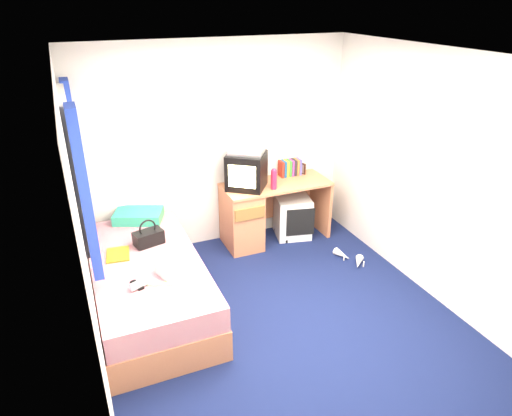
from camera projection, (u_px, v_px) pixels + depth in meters
name	position (u px, v px, depth m)	size (l,w,h in m)	color
ground	(278.00, 316.00, 4.38)	(3.40, 3.40, 0.00)	#0C1438
room_shell	(282.00, 175.00, 3.76)	(3.40, 3.40, 3.40)	white
bed	(148.00, 284.00, 4.40)	(1.01, 2.00, 0.54)	#C87B53
pillow	(139.00, 216.00, 5.01)	(0.51, 0.32, 0.11)	teal
desk	(255.00, 212.00, 5.53)	(1.30, 0.55, 0.75)	#C87B53
storage_cube	(292.00, 217.00, 5.76)	(0.41, 0.41, 0.52)	white
crt_tv	(246.00, 171.00, 5.26)	(0.57, 0.56, 0.42)	black
vcr	(246.00, 150.00, 5.16)	(0.39, 0.28, 0.07)	silver
book_row	(290.00, 168.00, 5.67)	(0.27, 0.13, 0.20)	maroon
picture_frame	(302.00, 168.00, 5.74)	(0.02, 0.12, 0.14)	#311B10
pink_water_bottle	(274.00, 180.00, 5.26)	(0.07, 0.07, 0.22)	red
aerosol_can	(264.00, 175.00, 5.45)	(0.05, 0.05, 0.18)	white
handbag	(149.00, 237.00, 4.53)	(0.31, 0.22, 0.27)	black
towel	(176.00, 268.00, 4.08)	(0.29, 0.24, 0.10)	white
magazine	(118.00, 254.00, 4.37)	(0.21, 0.28, 0.01)	yellow
water_bottle	(141.00, 283.00, 3.88)	(0.07, 0.07, 0.20)	silver
colour_swatch_fan	(161.00, 284.00, 3.93)	(0.22, 0.06, 0.01)	yellow
remote_control	(137.00, 285.00, 3.90)	(0.05, 0.16, 0.02)	black
window_assembly	(78.00, 170.00, 3.98)	(0.11, 1.42, 1.40)	silver
white_heels	(350.00, 259.00, 5.26)	(0.25, 0.45, 0.09)	silver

